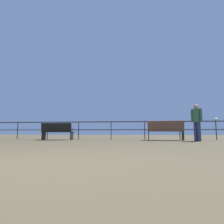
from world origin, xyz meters
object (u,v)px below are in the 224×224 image
Objects in this scene: bench_near_right at (165,130)px; seagull_on_rail at (216,119)px; bench_near_left at (57,131)px; person_at_railing at (197,120)px.

bench_near_right is 5.20× the size of seagull_on_rail.
bench_near_right is (5.68, -0.00, 0.05)m from bench_near_left.
person_at_railing is 4.90× the size of seagull_on_rail.
seagull_on_rail is (2.84, 0.85, 0.57)m from bench_near_right.
bench_near_right is 1.54m from person_at_railing.
person_at_railing reaches higher than seagull_on_rail.
person_at_railing reaches higher than bench_near_right.
seagull_on_rail is (1.57, 1.61, 0.14)m from person_at_railing.
seagull_on_rail is at bearing 5.66° from bench_near_left.
bench_near_left is 5.68m from bench_near_right.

